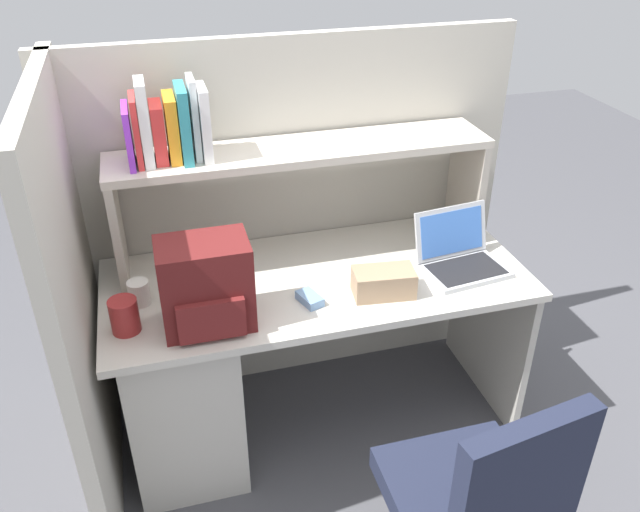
{
  "coord_description": "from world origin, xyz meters",
  "views": [
    {
      "loc": [
        -0.55,
        -2.02,
        2.07
      ],
      "look_at": [
        0.0,
        -0.05,
        0.85
      ],
      "focal_mm": 36.59,
      "sensor_mm": 36.0,
      "label": 1
    }
  ],
  "objects_px": {
    "computer_mouse": "(310,299)",
    "tissue_box": "(384,283)",
    "paper_cup": "(139,292)",
    "snack_canister": "(124,316)",
    "laptop": "(459,256)",
    "backpack": "(206,286)"
  },
  "relations": [
    {
      "from": "paper_cup",
      "to": "snack_canister",
      "type": "xyz_separation_m",
      "value": [
        -0.05,
        -0.16,
        0.02
      ]
    },
    {
      "from": "laptop",
      "to": "backpack",
      "type": "xyz_separation_m",
      "value": [
        -0.98,
        -0.11,
        0.1
      ]
    },
    {
      "from": "paper_cup",
      "to": "snack_canister",
      "type": "relative_size",
      "value": 0.74
    },
    {
      "from": "computer_mouse",
      "to": "tissue_box",
      "type": "bearing_deg",
      "value": -23.15
    },
    {
      "from": "backpack",
      "to": "paper_cup",
      "type": "xyz_separation_m",
      "value": [
        -0.22,
        0.19,
        -0.11
      ]
    },
    {
      "from": "backpack",
      "to": "computer_mouse",
      "type": "distance_m",
      "value": 0.39
    },
    {
      "from": "backpack",
      "to": "computer_mouse",
      "type": "relative_size",
      "value": 3.01
    },
    {
      "from": "backpack",
      "to": "tissue_box",
      "type": "bearing_deg",
      "value": 0.87
    },
    {
      "from": "computer_mouse",
      "to": "tissue_box",
      "type": "xyz_separation_m",
      "value": [
        0.27,
        -0.02,
        0.03
      ]
    },
    {
      "from": "laptop",
      "to": "computer_mouse",
      "type": "height_order",
      "value": "laptop"
    },
    {
      "from": "computer_mouse",
      "to": "tissue_box",
      "type": "height_order",
      "value": "tissue_box"
    },
    {
      "from": "backpack",
      "to": "tissue_box",
      "type": "xyz_separation_m",
      "value": [
        0.63,
        0.01,
        -0.1
      ]
    },
    {
      "from": "laptop",
      "to": "tissue_box",
      "type": "height_order",
      "value": "laptop"
    },
    {
      "from": "laptop",
      "to": "backpack",
      "type": "height_order",
      "value": "backpack"
    },
    {
      "from": "computer_mouse",
      "to": "snack_canister",
      "type": "relative_size",
      "value": 0.86
    },
    {
      "from": "laptop",
      "to": "paper_cup",
      "type": "bearing_deg",
      "value": 175.96
    },
    {
      "from": "backpack",
      "to": "computer_mouse",
      "type": "xyz_separation_m",
      "value": [
        0.36,
        0.03,
        -0.14
      ]
    },
    {
      "from": "laptop",
      "to": "snack_canister",
      "type": "bearing_deg",
      "value": -176.76
    },
    {
      "from": "snack_canister",
      "to": "tissue_box",
      "type": "bearing_deg",
      "value": -1.66
    },
    {
      "from": "tissue_box",
      "to": "snack_canister",
      "type": "relative_size",
      "value": 1.82
    },
    {
      "from": "laptop",
      "to": "computer_mouse",
      "type": "relative_size",
      "value": 3.26
    },
    {
      "from": "laptop",
      "to": "backpack",
      "type": "bearing_deg",
      "value": -173.78
    }
  ]
}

